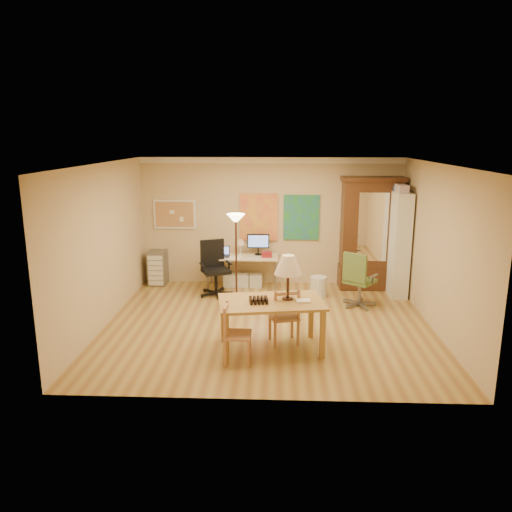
{
  "coord_description": "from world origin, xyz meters",
  "views": [
    {
      "loc": [
        0.14,
        -7.99,
        3.12
      ],
      "look_at": [
        -0.22,
        0.3,
        1.12
      ],
      "focal_mm": 35.0,
      "sensor_mm": 36.0,
      "label": 1
    }
  ],
  "objects_px": {
    "dining_table": "(277,291)",
    "bookshelf": "(398,244)",
    "office_chair_black": "(215,281)",
    "armoire": "(370,241)",
    "computer_desk": "(244,268)",
    "office_chair_green": "(358,292)"
  },
  "relations": [
    {
      "from": "office_chair_green",
      "to": "bookshelf",
      "type": "bearing_deg",
      "value": 42.57
    },
    {
      "from": "dining_table",
      "to": "armoire",
      "type": "relative_size",
      "value": 0.71
    },
    {
      "from": "office_chair_black",
      "to": "armoire",
      "type": "bearing_deg",
      "value": 11.63
    },
    {
      "from": "armoire",
      "to": "dining_table",
      "type": "bearing_deg",
      "value": -120.7
    },
    {
      "from": "computer_desk",
      "to": "bookshelf",
      "type": "relative_size",
      "value": 0.72
    },
    {
      "from": "office_chair_green",
      "to": "bookshelf",
      "type": "height_order",
      "value": "bookshelf"
    },
    {
      "from": "office_chair_black",
      "to": "armoire",
      "type": "xyz_separation_m",
      "value": [
        3.15,
        0.65,
        0.72
      ]
    },
    {
      "from": "bookshelf",
      "to": "dining_table",
      "type": "bearing_deg",
      "value": -130.73
    },
    {
      "from": "computer_desk",
      "to": "armoire",
      "type": "distance_m",
      "value": 2.69
    },
    {
      "from": "dining_table",
      "to": "armoire",
      "type": "distance_m",
      "value": 3.75
    },
    {
      "from": "office_chair_black",
      "to": "armoire",
      "type": "height_order",
      "value": "armoire"
    },
    {
      "from": "dining_table",
      "to": "bookshelf",
      "type": "xyz_separation_m",
      "value": [
        2.39,
        2.78,
        0.12
      ]
    },
    {
      "from": "office_chair_black",
      "to": "computer_desk",
      "type": "bearing_deg",
      "value": 46.41
    },
    {
      "from": "office_chair_black",
      "to": "bookshelf",
      "type": "height_order",
      "value": "bookshelf"
    },
    {
      "from": "dining_table",
      "to": "computer_desk",
      "type": "height_order",
      "value": "dining_table"
    },
    {
      "from": "office_chair_black",
      "to": "bookshelf",
      "type": "relative_size",
      "value": 0.53
    },
    {
      "from": "dining_table",
      "to": "office_chair_green",
      "type": "bearing_deg",
      "value": 52.44
    },
    {
      "from": "dining_table",
      "to": "office_chair_green",
      "type": "height_order",
      "value": "dining_table"
    },
    {
      "from": "dining_table",
      "to": "armoire",
      "type": "height_order",
      "value": "armoire"
    },
    {
      "from": "dining_table",
      "to": "office_chair_black",
      "type": "distance_m",
      "value": 2.92
    },
    {
      "from": "office_chair_green",
      "to": "office_chair_black",
      "type": "bearing_deg",
      "value": 167.89
    },
    {
      "from": "computer_desk",
      "to": "armoire",
      "type": "xyz_separation_m",
      "value": [
        2.62,
        0.08,
        0.6
      ]
    }
  ]
}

